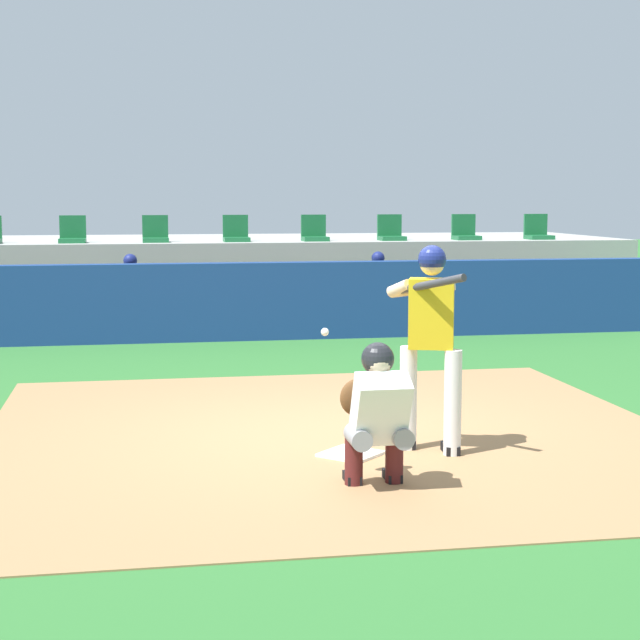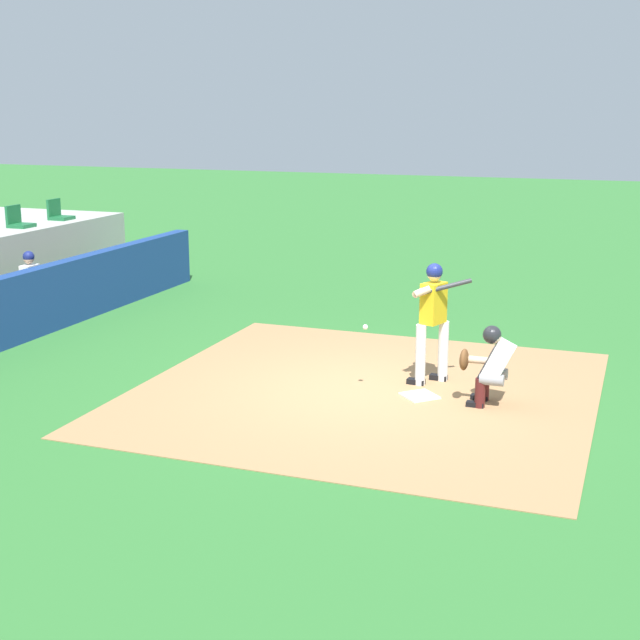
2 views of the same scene
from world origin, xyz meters
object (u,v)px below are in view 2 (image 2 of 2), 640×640
Objects in this scene: stadium_seat_7 at (18,221)px; home_plate at (420,396)px; catcher_crouched at (490,363)px; dugout_player_2 at (36,283)px; batter_at_plate at (433,315)px; stadium_seat_8 at (58,214)px.

home_plate is at bearing -113.06° from stadium_seat_7.
catcher_crouched reaches higher than home_plate.
dugout_player_2 is 2.71× the size of stadium_seat_7.
dugout_player_2 is at bearing 74.93° from home_plate.
catcher_crouched is (-0.70, -0.97, -0.43)m from batter_at_plate.
dugout_player_2 is 4.21m from stadium_seat_8.
stadium_seat_8 is at bearing 29.58° from dugout_player_2.
stadium_seat_7 is (2.14, 2.03, 0.86)m from dugout_player_2.
stadium_seat_8 reaches higher than home_plate.
home_plate is at bearing -105.07° from dugout_player_2.
stadium_seat_8 reaches higher than batter_at_plate.
home_plate is at bearing -179.68° from batter_at_plate.
catcher_crouched is 9.37m from dugout_player_2.
stadium_seat_8 is at bearing 0.00° from stadium_seat_7.
batter_at_plate is 3.76× the size of stadium_seat_8.
home_plate is 11.17m from stadium_seat_7.
dugout_player_2 is at bearing 79.54° from batter_at_plate.
catcher_crouched is at bearing -117.43° from stadium_seat_8.
stadium_seat_7 reaches higher than home_plate.
catcher_crouched is at bearing -125.75° from batter_at_plate.
dugout_player_2 is at bearing 76.42° from catcher_crouched.
home_plate is 1.23m from batter_at_plate.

